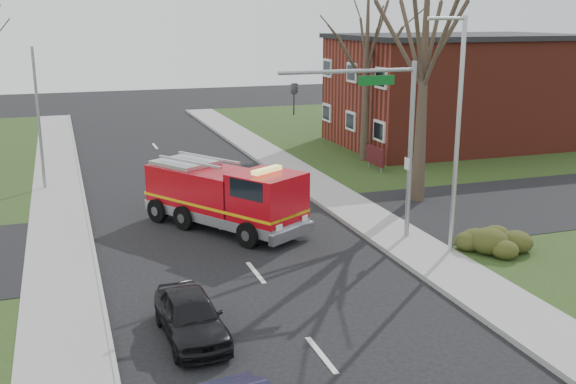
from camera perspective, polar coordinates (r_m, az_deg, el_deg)
name	(u,v)px	position (r m, az deg, el deg)	size (l,w,h in m)	color
ground	(256,273)	(22.84, -2.74, -6.85)	(120.00, 120.00, 0.00)	black
sidewalk_right	(419,251)	(25.12, 11.02, -4.90)	(2.40, 80.00, 0.15)	gray
sidewalk_left	(62,295)	(22.06, -18.57, -8.24)	(2.40, 80.00, 0.15)	gray
brick_building	(457,90)	(46.00, 14.10, 8.36)	(15.40, 10.40, 7.25)	maroon
health_center_sign	(375,156)	(37.52, 7.39, 3.03)	(0.12, 2.00, 1.40)	#430F13
hedge_corner	(502,238)	(25.66, 17.63, -3.73)	(2.80, 2.00, 0.90)	#2C3212
bare_tree_near	(425,39)	(30.57, 11.54, 12.59)	(6.00, 6.00, 12.00)	#32271D
bare_tree_far	(367,50)	(39.27, 6.70, 11.82)	(5.25, 5.25, 10.50)	#32271D
traffic_signal_mast	(380,120)	(24.83, 7.83, 6.04)	(5.29, 0.18, 6.80)	gray
streetlight_pole	(456,130)	(24.08, 14.07, 5.10)	(1.48, 0.16, 8.40)	#B7BABF
utility_pole_far	(39,120)	(34.79, -20.35, 5.71)	(0.14, 0.14, 7.00)	gray
fire_engine	(226,198)	(27.21, -5.30, -0.50)	(5.74, 7.21, 2.83)	#B30812
parked_car_maroon	(191,316)	(18.41, -8.22, -10.33)	(1.51, 3.76, 1.28)	black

